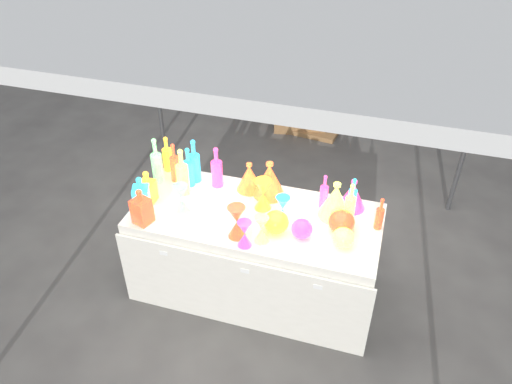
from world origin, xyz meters
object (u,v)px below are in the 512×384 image
(bottle_0, at_px, (167,154))
(lampshade_0, at_px, (269,179))
(display_table, at_px, (256,253))
(globe_0, at_px, (276,223))
(cardboard_box_closed, at_px, (301,110))
(decanter_0, at_px, (147,186))
(hourglass_0, at_px, (237,222))

(bottle_0, xyz_separation_m, lampshade_0, (0.88, -0.09, -0.01))
(display_table, bearing_deg, lampshade_0, 84.44)
(display_table, bearing_deg, globe_0, -34.32)
(globe_0, distance_m, lampshade_0, 0.43)
(cardboard_box_closed, xyz_separation_m, decanter_0, (-0.57, -2.77, 0.66))
(decanter_0, height_order, lampshade_0, lampshade_0)
(bottle_0, bearing_deg, decanter_0, -84.88)
(cardboard_box_closed, distance_m, lampshade_0, 2.54)
(display_table, xyz_separation_m, cardboard_box_closed, (-0.24, 2.70, -0.15))
(display_table, bearing_deg, decanter_0, -175.39)
(lampshade_0, bearing_deg, globe_0, -57.21)
(cardboard_box_closed, xyz_separation_m, lampshade_0, (0.27, -2.43, 0.67))
(decanter_0, bearing_deg, hourglass_0, -15.75)
(decanter_0, xyz_separation_m, hourglass_0, (0.76, -0.19, -0.01))
(display_table, distance_m, cardboard_box_closed, 2.72)
(bottle_0, xyz_separation_m, hourglass_0, (0.79, -0.61, -0.03))
(decanter_0, height_order, globe_0, decanter_0)
(decanter_0, relative_size, hourglass_0, 1.06)
(globe_0, bearing_deg, hourglass_0, -152.73)
(cardboard_box_closed, xyz_separation_m, globe_0, (0.43, -2.83, 0.60))
(hourglass_0, bearing_deg, decanter_0, 166.11)
(decanter_0, distance_m, hourglass_0, 0.78)
(display_table, relative_size, bottle_0, 6.04)
(display_table, xyz_separation_m, globe_0, (0.19, -0.13, 0.45))
(hourglass_0, distance_m, lampshade_0, 0.53)
(display_table, xyz_separation_m, bottle_0, (-0.85, 0.36, 0.53))
(cardboard_box_closed, relative_size, lampshade_0, 2.12)
(decanter_0, bearing_deg, bottle_0, 93.27)
(cardboard_box_closed, height_order, globe_0, globe_0)
(display_table, relative_size, lampshade_0, 6.43)
(cardboard_box_closed, relative_size, decanter_0, 2.32)
(cardboard_box_closed, distance_m, hourglass_0, 3.03)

